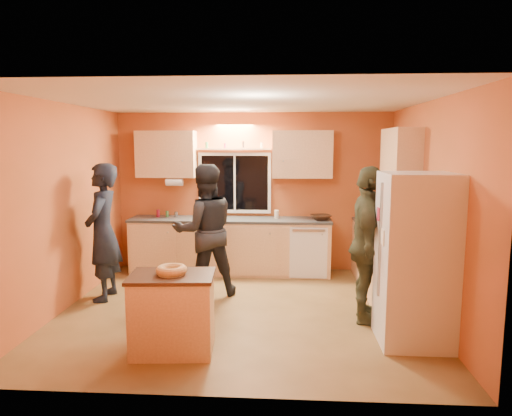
# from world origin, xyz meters

# --- Properties ---
(ground) EXTENTS (4.50, 4.50, 0.00)m
(ground) POSITION_xyz_m (0.00, 0.00, 0.00)
(ground) COLOR brown
(ground) RESTS_ON ground
(room_shell) EXTENTS (4.54, 4.04, 2.61)m
(room_shell) POSITION_xyz_m (0.12, 0.41, 1.62)
(room_shell) COLOR #CA5F33
(room_shell) RESTS_ON ground
(back_counter) EXTENTS (4.23, 0.62, 0.90)m
(back_counter) POSITION_xyz_m (0.01, 1.70, 0.45)
(back_counter) COLOR tan
(back_counter) RESTS_ON ground
(right_counter) EXTENTS (0.62, 1.84, 0.90)m
(right_counter) POSITION_xyz_m (1.95, 0.50, 0.45)
(right_counter) COLOR tan
(right_counter) RESTS_ON ground
(refrigerator) EXTENTS (0.72, 0.70, 1.80)m
(refrigerator) POSITION_xyz_m (1.89, -0.80, 0.90)
(refrigerator) COLOR silver
(refrigerator) RESTS_ON ground
(island) EXTENTS (0.88, 0.63, 0.81)m
(island) POSITION_xyz_m (-0.59, -1.19, 0.41)
(island) COLOR tan
(island) RESTS_ON ground
(bundt_pastry) EXTENTS (0.31, 0.31, 0.09)m
(bundt_pastry) POSITION_xyz_m (-0.59, -1.19, 0.85)
(bundt_pastry) COLOR tan
(bundt_pastry) RESTS_ON island
(person_left) EXTENTS (0.49, 0.70, 1.84)m
(person_left) POSITION_xyz_m (-1.90, 0.34, 0.92)
(person_left) COLOR black
(person_left) RESTS_ON ground
(person_center) EXTENTS (1.08, 0.97, 1.82)m
(person_center) POSITION_xyz_m (-0.57, 0.59, 0.91)
(person_center) COLOR black
(person_center) RESTS_ON ground
(person_right) EXTENTS (0.60, 1.13, 1.84)m
(person_right) POSITION_xyz_m (1.50, -0.24, 0.92)
(person_right) COLOR #303522
(person_right) RESTS_ON ground
(mixing_bowl) EXTENTS (0.39, 0.39, 0.08)m
(mixing_bowl) POSITION_xyz_m (1.10, 1.66, 0.94)
(mixing_bowl) COLOR #331711
(mixing_bowl) RESTS_ON back_counter
(utensil_crock) EXTENTS (0.14, 0.14, 0.17)m
(utensil_crock) POSITION_xyz_m (-0.66, 1.70, 0.99)
(utensil_crock) COLOR beige
(utensil_crock) RESTS_ON back_counter
(potted_plant) EXTENTS (0.32, 0.30, 0.29)m
(potted_plant) POSITION_xyz_m (2.00, 0.43, 1.04)
(potted_plant) COLOR gray
(potted_plant) RESTS_ON right_counter
(red_box) EXTENTS (0.17, 0.14, 0.07)m
(red_box) POSITION_xyz_m (1.94, 0.74, 0.94)
(red_box) COLOR #A51932
(red_box) RESTS_ON right_counter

